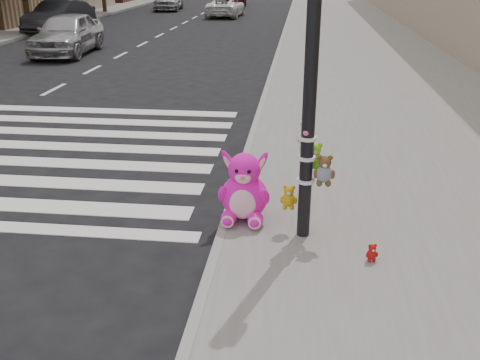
% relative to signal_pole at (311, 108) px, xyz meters
% --- Properties ---
extents(ground, '(120.00, 120.00, 0.00)m').
position_rel_signal_pole_xyz_m(ground, '(-2.62, -1.81, -1.80)').
color(ground, black).
rests_on(ground, ground).
extents(sidewalk_near, '(7.00, 80.00, 0.14)m').
position_rel_signal_pole_xyz_m(sidewalk_near, '(2.38, 8.19, -1.73)').
color(sidewalk_near, slate).
rests_on(sidewalk_near, ground).
extents(curb_edge, '(0.12, 80.00, 0.15)m').
position_rel_signal_pole_xyz_m(curb_edge, '(-1.07, 8.19, -1.73)').
color(curb_edge, gray).
rests_on(curb_edge, ground).
extents(signal_pole, '(0.67, 0.49, 4.00)m').
position_rel_signal_pole_xyz_m(signal_pole, '(0.00, 0.00, 0.00)').
color(signal_pole, black).
rests_on(signal_pole, sidewalk_near).
extents(pink_bunny, '(0.70, 0.72, 0.99)m').
position_rel_signal_pole_xyz_m(pink_bunny, '(-0.82, 0.36, -1.26)').
color(pink_bunny, '#FF15C5').
rests_on(pink_bunny, sidewalk_near).
extents(red_teddy, '(0.17, 0.14, 0.22)m').
position_rel_signal_pole_xyz_m(red_teddy, '(0.78, -0.59, -1.55)').
color(red_teddy, '#B21112').
rests_on(red_teddy, sidewalk_near).
extents(car_silver_far, '(2.16, 4.75, 1.58)m').
position_rel_signal_pole_xyz_m(car_silver_far, '(-9.22, 14.24, -1.01)').
color(car_silver_far, '#A4A4A9').
rests_on(car_silver_far, ground).
extents(car_dark_far, '(2.12, 4.92, 1.57)m').
position_rel_signal_pole_xyz_m(car_dark_far, '(-12.42, 20.80, -1.02)').
color(car_dark_far, black).
rests_on(car_dark_far, ground).
extents(car_white_near, '(2.23, 4.48, 1.22)m').
position_rel_signal_pole_xyz_m(car_white_near, '(-5.19, 29.86, -1.19)').
color(car_white_near, white).
rests_on(car_white_near, ground).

